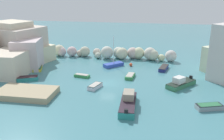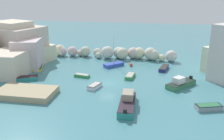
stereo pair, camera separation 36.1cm
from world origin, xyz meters
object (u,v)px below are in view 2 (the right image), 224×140
moored_boat_1 (114,65)px  moored_boat_6 (130,76)px  channel_buoy (131,65)px  moored_boat_2 (181,83)px  stone_dock (26,92)px  moored_boat_3 (28,78)px  moored_boat_4 (209,107)px  moored_boat_10 (95,86)px  moored_boat_5 (127,103)px  moored_boat_0 (82,76)px  moored_boat_7 (29,95)px  moored_boat_8 (164,68)px  moored_boat_9 (38,67)px

moored_boat_1 → moored_boat_6: (4.08, -6.16, -0.08)m
channel_buoy → moored_boat_2: moored_boat_2 is taller
moored_boat_1 → moored_boat_6: size_ratio=1.93×
stone_dock → moored_boat_6: stone_dock is taller
moored_boat_3 → moored_boat_4: (28.46, -5.65, 0.01)m
channel_buoy → moored_boat_10: bearing=-108.5°
stone_dock → moored_boat_5: (15.07, -1.04, 0.22)m
moored_boat_0 → moored_boat_4: (19.83, -8.92, 0.10)m
moored_boat_6 → moored_boat_7: (-13.25, -10.94, 0.03)m
moored_boat_0 → moored_boat_5: 13.94m
stone_dock → moored_boat_1: bearing=59.0°
moored_boat_0 → moored_boat_8: (14.31, 7.04, 0.07)m
moored_boat_2 → moored_boat_6: size_ratio=1.73×
moored_boat_5 → moored_boat_9: moored_boat_5 is taller
moored_boat_4 → moored_boat_1: bearing=-64.7°
moored_boat_1 → moored_boat_2: size_ratio=1.11×
channel_buoy → moored_boat_8: (6.51, -1.12, -0.00)m
moored_boat_4 → moored_boat_2: bearing=-86.2°
moored_boat_8 → moored_boat_2: bearing=-151.2°
moored_boat_6 → moored_boat_10: size_ratio=1.05×
moored_boat_5 → moored_boat_6: size_ratio=2.10×
stone_dock → moored_boat_9: (-4.32, 12.22, -0.12)m
channel_buoy → moored_boat_3: (-16.44, -11.43, 0.02)m
moored_boat_9 → moored_boat_3: bearing=-9.6°
stone_dock → moored_boat_6: 17.52m
stone_dock → moored_boat_2: (22.44, 7.75, 0.13)m
moored_boat_2 → moored_boat_3: size_ratio=1.47×
channel_buoy → moored_boat_0: size_ratio=0.23×
moored_boat_6 → moored_boat_8: 8.24m
moored_boat_0 → moored_boat_7: bearing=74.6°
moored_boat_0 → moored_boat_3: 9.23m
channel_buoy → moored_boat_10: (-4.27, -12.74, -0.01)m
moored_boat_6 → moored_boat_8: size_ratio=0.77×
moored_boat_4 → moored_boat_6: (-11.38, 10.18, -0.06)m
moored_boat_6 → moored_boat_5: bearing=-168.9°
moored_boat_2 → moored_boat_9: moored_boat_2 is taller
moored_boat_3 → moored_boat_10: moored_boat_3 is taller
moored_boat_0 → moored_boat_9: size_ratio=0.63×
channel_buoy → moored_boat_5: bearing=-84.9°
moored_boat_0 → moored_boat_1: moored_boat_1 is taller
moored_boat_7 → moored_boat_9: 13.70m
channel_buoy → moored_boat_8: size_ratio=0.16×
moored_boat_0 → moored_boat_6: bearing=-160.6°
moored_boat_4 → moored_boat_8: bearing=-89.0°
moored_boat_0 → moored_boat_9: bearing=-6.0°
stone_dock → moored_boat_5: size_ratio=1.27×
moored_boat_5 → moored_boat_0: bearing=40.1°
moored_boat_1 → moored_boat_9: bearing=-28.0°
moored_boat_10 → moored_boat_9: bearing=-102.6°
moored_boat_3 → moored_boat_10: (12.17, -1.30, -0.02)m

